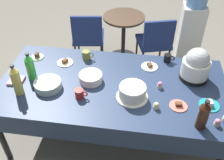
% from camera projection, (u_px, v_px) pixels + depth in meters
% --- Properties ---
extents(ground, '(9.00, 9.00, 0.00)m').
position_uv_depth(ground, '(112.00, 133.00, 2.97)').
color(ground, slate).
extents(potluck_table, '(2.20, 1.10, 0.75)m').
position_uv_depth(potluck_table, '(112.00, 89.00, 2.53)').
color(potluck_table, navy).
rests_on(potluck_table, ground).
extents(frosted_layer_cake, '(0.29, 0.29, 0.13)m').
position_uv_depth(frosted_layer_cake, '(132.00, 92.00, 2.31)').
color(frosted_layer_cake, silver).
rests_on(frosted_layer_cake, potluck_table).
extents(slow_cooker, '(0.28, 0.28, 0.33)m').
position_uv_depth(slow_cooker, '(196.00, 65.00, 2.46)').
color(slow_cooker, black).
rests_on(slow_cooker, potluck_table).
extents(glass_salad_bowl, '(0.26, 0.26, 0.07)m').
position_uv_depth(glass_salad_bowl, '(48.00, 85.00, 2.43)').
color(glass_salad_bowl, '#B2C6BC').
rests_on(glass_salad_bowl, potluck_table).
extents(ceramic_snack_bowl, '(0.22, 0.22, 0.08)m').
position_uv_depth(ceramic_snack_bowl, '(91.00, 78.00, 2.50)').
color(ceramic_snack_bowl, silver).
rests_on(ceramic_snack_bowl, potluck_table).
extents(dessert_plate_cream, '(0.17, 0.17, 0.04)m').
position_uv_depth(dessert_plate_cream, '(65.00, 62.00, 2.75)').
color(dessert_plate_cream, beige).
rests_on(dessert_plate_cream, potluck_table).
extents(dessert_plate_coral, '(0.16, 0.16, 0.04)m').
position_uv_depth(dessert_plate_coral, '(178.00, 105.00, 2.25)').
color(dessert_plate_coral, '#E07266').
rests_on(dessert_plate_coral, potluck_table).
extents(dessert_plate_white, '(0.17, 0.17, 0.04)m').
position_uv_depth(dessert_plate_white, '(150.00, 66.00, 2.70)').
color(dessert_plate_white, white).
rests_on(dessert_plate_white, potluck_table).
extents(dessert_plate_teal, '(0.18, 0.18, 0.05)m').
position_uv_depth(dessert_plate_teal, '(209.00, 104.00, 2.26)').
color(dessert_plate_teal, teal).
rests_on(dessert_plate_teal, potluck_table).
extents(dessert_plate_sage, '(0.14, 0.14, 0.05)m').
position_uv_depth(dessert_plate_sage, '(37.00, 56.00, 2.83)').
color(dessert_plate_sage, '#8CA87F').
rests_on(dessert_plate_sage, potluck_table).
extents(cupcake_rose, '(0.05, 0.05, 0.07)m').
position_uv_depth(cupcake_rose, '(156.00, 106.00, 2.22)').
color(cupcake_rose, beige).
rests_on(cupcake_rose, potluck_table).
extents(cupcake_cocoa, '(0.05, 0.05, 0.07)m').
position_uv_depth(cupcake_cocoa, '(160.00, 85.00, 2.43)').
color(cupcake_cocoa, beige).
rests_on(cupcake_cocoa, potluck_table).
extents(cupcake_lemon, '(0.05, 0.05, 0.07)m').
position_uv_depth(cupcake_lemon, '(217.00, 123.00, 2.07)').
color(cupcake_lemon, beige).
rests_on(cupcake_lemon, potluck_table).
extents(cupcake_berry, '(0.05, 0.05, 0.07)m').
position_uv_depth(cupcake_berry, '(201.00, 114.00, 2.14)').
color(cupcake_berry, beige).
rests_on(cupcake_berry, potluck_table).
extents(soda_bottle_cola, '(0.09, 0.09, 0.29)m').
position_uv_depth(soda_bottle_cola, '(203.00, 115.00, 2.00)').
color(soda_bottle_cola, '#33190F').
rests_on(soda_bottle_cola, potluck_table).
extents(soda_bottle_ginger_ale, '(0.08, 0.08, 0.32)m').
position_uv_depth(soda_bottle_ginger_ale, '(16.00, 81.00, 2.30)').
color(soda_bottle_ginger_ale, gold).
rests_on(soda_bottle_ginger_ale, potluck_table).
extents(soda_bottle_lime_soda, '(0.08, 0.08, 0.29)m').
position_uv_depth(soda_bottle_lime_soda, '(30.00, 67.00, 2.49)').
color(soda_bottle_lime_soda, green).
rests_on(soda_bottle_lime_soda, potluck_table).
extents(coffee_mug_black, '(0.12, 0.08, 0.09)m').
position_uv_depth(coffee_mug_black, '(168.00, 58.00, 2.75)').
color(coffee_mug_black, black).
rests_on(coffee_mug_black, potluck_table).
extents(coffee_mug_red, '(0.12, 0.08, 0.09)m').
position_uv_depth(coffee_mug_red, '(80.00, 94.00, 2.32)').
color(coffee_mug_red, '#B2231E').
rests_on(coffee_mug_red, potluck_table).
extents(coffee_mug_olive, '(0.13, 0.08, 0.10)m').
position_uv_depth(coffee_mug_olive, '(86.00, 55.00, 2.78)').
color(coffee_mug_olive, olive).
rests_on(coffee_mug_olive, potluck_table).
extents(paper_napkin_stack, '(0.15, 0.15, 0.02)m').
position_uv_depth(paper_napkin_stack, '(16.00, 81.00, 2.51)').
color(paper_napkin_stack, pink).
rests_on(paper_napkin_stack, potluck_table).
extents(maroon_chair_left, '(0.50, 0.50, 0.85)m').
position_uv_depth(maroon_chair_left, '(88.00, 36.00, 3.71)').
color(maroon_chair_left, navy).
rests_on(maroon_chair_left, ground).
extents(maroon_chair_right, '(0.55, 0.55, 0.85)m').
position_uv_depth(maroon_chair_right, '(155.00, 41.00, 3.61)').
color(maroon_chair_right, navy).
rests_on(maroon_chair_right, ground).
extents(round_cafe_table, '(0.60, 0.60, 0.72)m').
position_uv_depth(round_cafe_table, '(124.00, 30.00, 3.82)').
color(round_cafe_table, '#473323').
rests_on(round_cafe_table, ground).
extents(water_cooler, '(0.32, 0.32, 1.24)m').
position_uv_depth(water_cooler, '(191.00, 26.00, 3.72)').
color(water_cooler, silver).
rests_on(water_cooler, ground).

